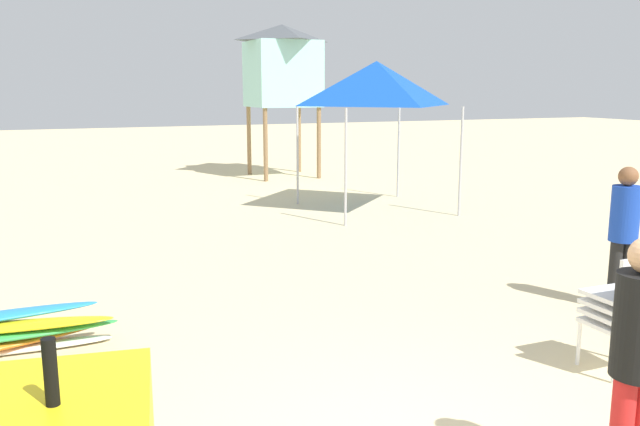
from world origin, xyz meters
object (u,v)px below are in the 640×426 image
(lifeguard_near_right, at_px, (624,228))
(lifeguard_tower, at_px, (282,66))
(popup_canopy, at_px, (376,84))
(lifeguard_near_center, at_px, (638,353))
(stacked_plastic_chairs, at_px, (627,305))

(lifeguard_near_right, distance_m, lifeguard_tower, 12.55)
(popup_canopy, distance_m, lifeguard_tower, 5.69)
(lifeguard_near_right, bearing_deg, popup_canopy, 87.65)
(popup_canopy, bearing_deg, lifeguard_near_center, -108.09)
(lifeguard_near_right, bearing_deg, lifeguard_tower, 88.84)
(lifeguard_near_center, relative_size, popup_canopy, 0.55)
(lifeguard_near_right, xyz_separation_m, popup_canopy, (0.27, 6.70, 1.65))
(stacked_plastic_chairs, relative_size, lifeguard_near_center, 0.66)
(lifeguard_near_center, distance_m, lifeguard_near_right, 3.91)
(lifeguard_near_center, xyz_separation_m, popup_canopy, (3.08, 9.43, 1.64))
(lifeguard_near_center, bearing_deg, stacked_plastic_chairs, 43.97)
(stacked_plastic_chairs, distance_m, lifeguard_near_center, 1.99)
(lifeguard_near_center, distance_m, popup_canopy, 10.05)
(lifeguard_tower, bearing_deg, stacked_plastic_chairs, -96.81)
(lifeguard_tower, bearing_deg, lifeguard_near_center, -101.44)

